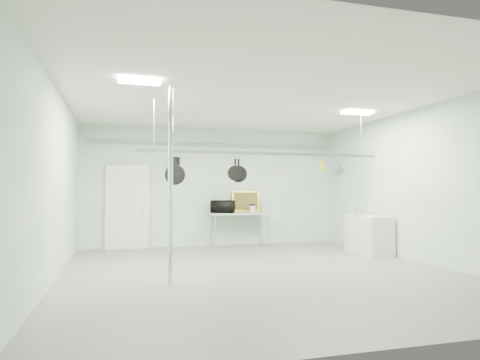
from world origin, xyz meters
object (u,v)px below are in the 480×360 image
object	(u,v)px
chrome_pole	(170,183)
fruit_bowl	(358,214)
pot_rack	(265,152)
skillet_right	(239,170)
skillet_left	(175,171)
prep_table	(239,215)
skillet_mid	(235,169)
side_cabinet	(369,235)
microwave	(223,207)
coffee_canister	(252,209)

from	to	relation	value
chrome_pole	fruit_bowl	xyz separation A→B (m)	(4.74, 2.26, -0.66)
pot_rack	skillet_right	xyz separation A→B (m)	(-0.52, 0.00, -0.36)
skillet_right	skillet_left	bearing A→B (deg)	-163.24
prep_table	fruit_bowl	xyz separation A→B (m)	(2.44, -1.94, 0.11)
chrome_pole	skillet_mid	world-z (taller)	chrome_pole
side_cabinet	prep_table	bearing A→B (deg)	139.21
pot_rack	skillet_left	xyz separation A→B (m)	(-1.72, 0.00, -0.39)
prep_table	side_cabinet	xyz separation A→B (m)	(2.55, -2.20, -0.38)
chrome_pole	fruit_bowl	size ratio (longest dim) A/B	9.89
pot_rack	skillet_mid	xyz separation A→B (m)	(-0.59, 0.00, -0.34)
prep_table	skillet_mid	distance (m)	3.60
chrome_pole	microwave	world-z (taller)	chrome_pole
chrome_pole	skillet_mid	bearing A→B (deg)	34.46
fruit_bowl	coffee_canister	bearing A→B (deg)	138.02
skillet_mid	coffee_canister	bearing A→B (deg)	82.82
chrome_pole	skillet_right	xyz separation A→B (m)	(1.38, 0.90, 0.27)
fruit_bowl	microwave	bearing A→B (deg)	146.50
coffee_canister	skillet_left	xyz separation A→B (m)	(-2.48, -3.23, 0.84)
prep_table	side_cabinet	size ratio (longest dim) A/B	1.33
skillet_left	skillet_mid	xyz separation A→B (m)	(1.13, 0.00, 0.05)
skillet_mid	skillet_right	world-z (taller)	same
skillet_mid	pot_rack	bearing A→B (deg)	15.41
pot_rack	microwave	world-z (taller)	pot_rack
fruit_bowl	skillet_right	distance (m)	3.74
skillet_mid	skillet_right	size ratio (longest dim) A/B	0.90
pot_rack	side_cabinet	bearing A→B (deg)	20.45
chrome_pole	skillet_left	size ratio (longest dim) A/B	6.54
chrome_pole	prep_table	world-z (taller)	chrome_pole
skillet_left	coffee_canister	bearing A→B (deg)	69.23
pot_rack	skillet_right	distance (m)	0.64
prep_table	skillet_right	size ratio (longest dim) A/B	3.65
skillet_mid	skillet_left	bearing A→B (deg)	-164.59
pot_rack	skillet_left	size ratio (longest dim) A/B	9.82
prep_table	coffee_canister	size ratio (longest dim) A/B	8.46
microwave	skillet_mid	size ratio (longest dim) A/B	1.53
fruit_bowl	pot_rack	bearing A→B (deg)	-154.43
microwave	coffee_canister	world-z (taller)	microwave
coffee_canister	prep_table	bearing A→B (deg)	168.76
fruit_bowl	skillet_right	bearing A→B (deg)	-157.99
side_cabinet	pot_rack	bearing A→B (deg)	-159.55
side_cabinet	skillet_left	world-z (taller)	skillet_left
chrome_pole	pot_rack	distance (m)	2.19
coffee_canister	fruit_bowl	size ratio (longest dim) A/B	0.58
microwave	skillet_mid	xyz separation A→B (m)	(-0.54, -3.27, 0.81)
skillet_left	skillet_mid	bearing A→B (deg)	16.70
pot_rack	coffee_canister	xyz separation A→B (m)	(0.76, 3.23, -1.23)
chrome_pole	skillet_left	distance (m)	0.95
skillet_left	skillet_right	world-z (taller)	same
fruit_bowl	skillet_right	xyz separation A→B (m)	(-3.36, -1.36, 0.93)
skillet_right	side_cabinet	bearing A→B (deg)	34.34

